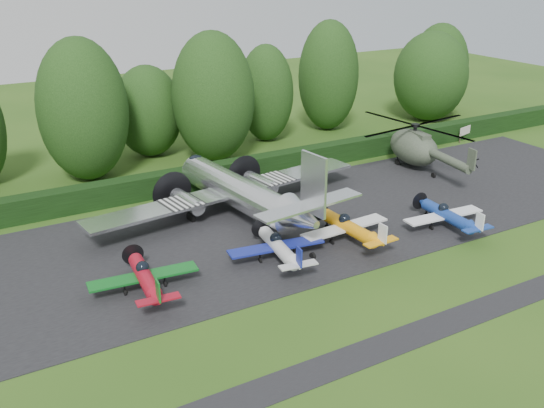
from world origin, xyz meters
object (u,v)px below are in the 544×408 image
light_plane_red (145,277)px  light_plane_white (279,247)px  light_plane_blue (448,216)px  sign_board (467,131)px  helicopter (414,144)px  light_plane_orange (349,227)px  transport_plane (239,192)px

light_plane_red → light_plane_white: light_plane_red is taller
light_plane_blue → sign_board: light_plane_blue is taller
light_plane_white → sign_board: size_ratio=2.39×
light_plane_white → helicopter: 24.06m
light_plane_orange → transport_plane: bearing=124.9°
transport_plane → sign_board: size_ratio=8.17×
light_plane_white → helicopter: (21.50, 10.72, 1.24)m
light_plane_white → transport_plane: bearing=74.9°
light_plane_red → light_plane_blue: light_plane_red is taller
sign_board → helicopter: bearing=-145.0°
light_plane_red → light_plane_white: bearing=-7.7°
light_plane_white → light_plane_blue: (13.88, -1.68, -0.01)m
light_plane_white → light_plane_blue: light_plane_white is taller
transport_plane → light_plane_red: bearing=-136.4°
light_plane_white → light_plane_blue: 13.98m
light_plane_red → transport_plane: bearing=31.3°
light_plane_orange → helicopter: 18.81m
light_plane_white → light_plane_blue: size_ratio=1.01×
helicopter → sign_board: (11.54, 4.09, -1.19)m
helicopter → sign_board: size_ratio=5.28×
transport_plane → light_plane_orange: 9.34m
light_plane_red → helicopter: helicopter is taller
light_plane_orange → light_plane_red: bearing=-178.2°
transport_plane → light_plane_red: transport_plane is taller
light_plane_white → sign_board: light_plane_white is taller
light_plane_blue → transport_plane: bearing=138.6°
transport_plane → helicopter: transport_plane is taller
light_plane_orange → helicopter: helicopter is taller
transport_plane → helicopter: 20.61m
light_plane_orange → light_plane_blue: light_plane_orange is taller
light_plane_red → light_plane_white: 9.24m
transport_plane → light_plane_white: size_ratio=3.42×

